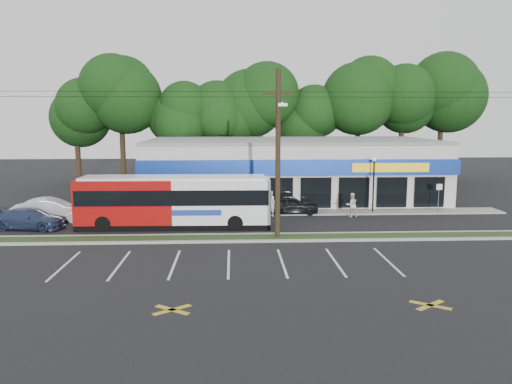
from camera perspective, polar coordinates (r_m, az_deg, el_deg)
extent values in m
plane|color=black|center=(29.12, -3.28, -5.87)|extent=(120.00, 120.00, 0.00)
cube|color=#293C18|center=(30.08, -3.27, -5.29)|extent=(40.00, 1.60, 0.12)
cube|color=#9E9E93|center=(29.25, -3.28, -5.67)|extent=(40.00, 0.25, 0.14)
cube|color=#9E9E93|center=(30.90, -3.25, -4.89)|extent=(40.00, 0.25, 0.14)
cube|color=#9E9E93|center=(38.18, 4.38, -2.33)|extent=(32.00, 2.20, 0.10)
cube|color=silver|center=(44.75, 3.96, 2.46)|extent=(25.00, 12.00, 5.00)
cube|color=navy|center=(38.49, 5.04, 2.79)|extent=(25.00, 0.50, 1.20)
cube|color=black|center=(38.93, 4.97, -0.11)|extent=(24.00, 0.12, 2.40)
cube|color=yellow|center=(39.78, 15.15, 2.72)|extent=(6.00, 0.06, 0.70)
cube|color=gray|center=(44.55, 4.00, 5.85)|extent=(25.00, 12.00, 0.30)
cylinder|color=black|center=(29.41, 2.52, 4.16)|extent=(0.30, 0.30, 10.00)
cube|color=black|center=(29.35, 2.57, 11.19)|extent=(1.80, 0.12, 0.12)
cylinder|color=#59595E|center=(28.13, 2.79, 10.07)|extent=(0.10, 2.40, 0.10)
cube|color=#59595E|center=(26.84, 3.05, 9.93)|extent=(0.50, 0.25, 0.15)
cylinder|color=black|center=(29.24, -3.41, 11.39)|extent=(50.00, 0.02, 0.02)
cylinder|color=black|center=(29.22, -3.41, 10.80)|extent=(50.00, 0.02, 0.02)
cylinder|color=black|center=(38.86, 13.27, 0.57)|extent=(0.12, 0.12, 4.00)
sphere|color=silver|center=(38.63, 13.38, 3.66)|extent=(0.30, 0.30, 0.30)
cylinder|color=#59595E|center=(40.46, 20.13, -0.70)|extent=(0.06, 0.06, 2.20)
cube|color=white|center=(40.29, 20.22, 0.55)|extent=(0.45, 0.04, 0.45)
cylinder|color=black|center=(56.78, -19.43, 3.66)|extent=(0.56, 0.56, 5.72)
sphere|color=black|center=(56.62, -19.72, 9.30)|extent=(6.76, 6.76, 6.76)
cylinder|color=black|center=(55.55, -14.48, 3.77)|extent=(0.56, 0.56, 5.72)
sphere|color=black|center=(55.39, -14.70, 9.54)|extent=(6.76, 6.76, 6.76)
cylinder|color=black|center=(54.75, -9.34, 3.86)|extent=(0.56, 0.56, 5.72)
sphere|color=black|center=(54.58, -9.48, 9.72)|extent=(6.76, 6.76, 6.76)
cylinder|color=black|center=(54.39, -4.09, 3.93)|extent=(0.56, 0.56, 5.72)
sphere|color=black|center=(54.23, -4.15, 9.82)|extent=(6.76, 6.76, 6.76)
cylinder|color=black|center=(54.50, 1.19, 3.96)|extent=(0.56, 0.56, 5.72)
sphere|color=black|center=(54.33, 1.21, 9.84)|extent=(6.76, 6.76, 6.76)
cylinder|color=black|center=(55.06, 6.40, 3.95)|extent=(0.56, 0.56, 5.72)
sphere|color=black|center=(54.90, 6.50, 9.78)|extent=(6.76, 6.76, 6.76)
cylinder|color=black|center=(56.07, 11.46, 3.92)|extent=(0.56, 0.56, 5.72)
sphere|color=black|center=(55.90, 11.63, 9.63)|extent=(6.76, 6.76, 6.76)
cylinder|color=black|center=(57.49, 16.31, 3.85)|extent=(0.56, 0.56, 5.72)
sphere|color=black|center=(57.33, 16.55, 9.43)|extent=(6.76, 6.76, 6.76)
cylinder|color=black|center=(59.30, 20.90, 3.77)|extent=(0.56, 0.56, 5.72)
sphere|color=black|center=(59.15, 21.19, 9.17)|extent=(6.76, 6.76, 6.76)
cube|color=#9E0D0C|center=(33.94, -14.60, -0.94)|extent=(6.34, 2.73, 2.89)
cube|color=white|center=(33.11, -3.91, -0.91)|extent=(6.34, 2.73, 2.89)
cube|color=black|center=(33.68, -9.25, -3.63)|extent=(12.64, 2.78, 0.37)
cube|color=black|center=(33.32, -9.33, -0.35)|extent=(12.39, 2.88, 1.00)
cube|color=black|center=(33.11, 1.60, -0.57)|extent=(0.10, 2.23, 1.47)
cube|color=#193899|center=(32.01, -6.80, -2.38)|extent=(3.15, 0.08, 0.37)
cube|color=white|center=(33.17, -9.38, 1.61)|extent=(12.00, 2.56, 0.19)
cylinder|color=black|center=(33.35, -17.08, -3.49)|extent=(1.01, 0.31, 1.01)
cylinder|color=black|center=(35.60, -16.07, -2.70)|extent=(1.01, 0.31, 1.01)
cylinder|color=black|center=(32.16, -2.39, -3.56)|extent=(1.01, 0.31, 1.01)
cylinder|color=black|center=(34.50, -2.35, -2.72)|extent=(1.01, 0.31, 1.01)
imported|color=black|center=(37.53, 3.99, -1.50)|extent=(4.21, 1.86, 1.41)
imported|color=#A6A8AE|center=(37.61, -22.36, -1.92)|extent=(5.24, 2.55, 1.65)
imported|color=navy|center=(35.82, -24.53, -2.81)|extent=(4.85, 2.65, 1.33)
imported|color=white|center=(36.54, 1.65, -1.34)|extent=(0.72, 0.49, 1.93)
imported|color=silver|center=(37.06, 10.88, -1.47)|extent=(0.94, 0.78, 1.78)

